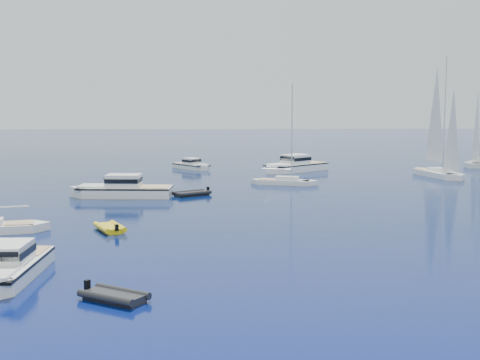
{
  "coord_description": "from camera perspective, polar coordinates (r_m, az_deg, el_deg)",
  "views": [
    {
      "loc": [
        1.48,
        -31.61,
        8.97
      ],
      "look_at": [
        3.77,
        25.48,
        2.2
      ],
      "focal_mm": 48.14,
      "sensor_mm": 36.0,
      "label": 1
    }
  ],
  "objects": [
    {
      "name": "tender_grey_near",
      "position": [
        30.54,
        -11.08,
        -10.45
      ],
      "size": [
        3.79,
        3.36,
        0.95
      ],
      "primitive_type": null,
      "rotation": [
        0.0,
        0.0,
        4.14
      ],
      "color": "black",
      "rests_on": "ground"
    },
    {
      "name": "tender_yellow",
      "position": [
        46.8,
        -11.45,
        -4.43
      ],
      "size": [
        3.13,
        3.86,
        0.95
      ],
      "primitive_type": null,
      "rotation": [
        0.0,
        0.0,
        0.44
      ],
      "color": "yellow",
      "rests_on": "ground"
    },
    {
      "name": "sailboat_sails_r",
      "position": [
        83.44,
        17.11,
        0.28
      ],
      "size": [
        4.95,
        10.75,
        15.3
      ],
      "primitive_type": null,
      "rotation": [
        0.0,
        0.0,
        3.37
      ],
      "color": "white",
      "rests_on": "ground"
    },
    {
      "name": "ground",
      "position": [
        32.89,
        -4.85,
        -9.09
      ],
      "size": [
        400.0,
        400.0,
        0.0
      ],
      "primitive_type": "plane",
      "color": "navy",
      "rests_on": "ground"
    },
    {
      "name": "tender_grey_far",
      "position": [
        63.51,
        -4.29,
        -1.38
      ],
      "size": [
        4.29,
        3.78,
        0.95
      ],
      "primitive_type": null,
      "rotation": [
        0.0,
        0.0,
        2.15
      ],
      "color": "black",
      "rests_on": "ground"
    },
    {
      "name": "motor_cruiser_horizon",
      "position": [
        89.42,
        -4.26,
        0.98
      ],
      "size": [
        6.28,
        7.21,
        1.93
      ],
      "primitive_type": null,
      "rotation": [
        0.0,
        0.0,
        3.8
      ],
      "color": "silver",
      "rests_on": "ground"
    },
    {
      "name": "motor_cruiser_distant",
      "position": [
        86.26,
        4.85,
        0.76
      ],
      "size": [
        10.65,
        9.69,
        2.9
      ],
      "primitive_type": null,
      "rotation": [
        0.0,
        0.0,
        2.27
      ],
      "color": "white",
      "rests_on": "ground"
    },
    {
      "name": "motor_cruiser_near",
      "position": [
        35.52,
        -19.91,
        -8.28
      ],
      "size": [
        2.94,
        9.11,
        2.38
      ],
      "primitive_type": null,
      "rotation": [
        0.0,
        0.0,
        3.12
      ],
      "color": "white",
      "rests_on": "ground"
    },
    {
      "name": "sailboat_centre",
      "position": [
        72.19,
        3.95,
        -0.4
      ],
      "size": [
        8.23,
        4.04,
        11.7
      ],
      "primitive_type": null,
      "rotation": [
        0.0,
        0.0,
        4.45
      ],
      "color": "silver",
      "rests_on": "ground"
    },
    {
      "name": "motor_cruiser_centre",
      "position": [
        63.48,
        -10.43,
        -1.48
      ],
      "size": [
        10.91,
        3.99,
        2.81
      ],
      "primitive_type": null,
      "rotation": [
        0.0,
        0.0,
        1.5
      ],
      "color": "silver",
      "rests_on": "ground"
    }
  ]
}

